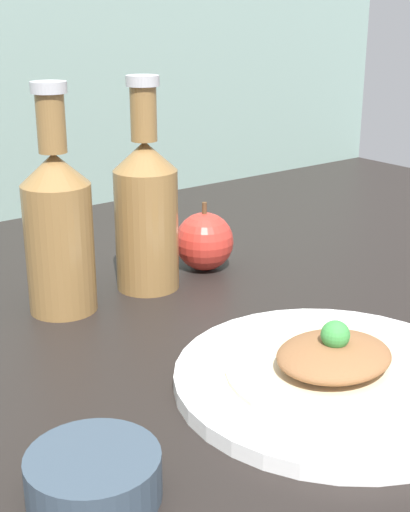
% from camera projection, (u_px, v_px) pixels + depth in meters
% --- Properties ---
extents(ground_plane, '(1.80, 1.10, 0.04)m').
position_uv_depth(ground_plane, '(162.00, 358.00, 0.75)').
color(ground_plane, black).
extents(plate, '(0.29, 0.29, 0.02)m').
position_uv_depth(plate, '(332.00, 378.00, 0.65)').
color(plate, white).
rests_on(plate, ground_plane).
extents(plated_food, '(0.20, 0.20, 0.05)m').
position_uv_depth(plated_food, '(334.00, 360.00, 0.64)').
color(plated_food, beige).
rests_on(plated_food, plate).
extents(cider_bottle_left, '(0.08, 0.08, 0.26)m').
position_uv_depth(cider_bottle_left, '(58.00, 226.00, 0.79)').
color(cider_bottle_left, olive).
rests_on(cider_bottle_left, ground_plane).
extents(cider_bottle_right, '(0.08, 0.08, 0.26)m').
position_uv_depth(cider_bottle_right, '(146.00, 209.00, 0.85)').
color(cider_bottle_right, olive).
rests_on(cider_bottle_right, ground_plane).
extents(apple, '(0.08, 0.08, 0.09)m').
position_uv_depth(apple, '(204.00, 241.00, 0.93)').
color(apple, red).
rests_on(apple, ground_plane).
extents(dipping_bowl, '(0.10, 0.10, 0.03)m').
position_uv_depth(dipping_bowl, '(94.00, 476.00, 0.50)').
color(dipping_bowl, '#384756').
rests_on(dipping_bowl, ground_plane).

